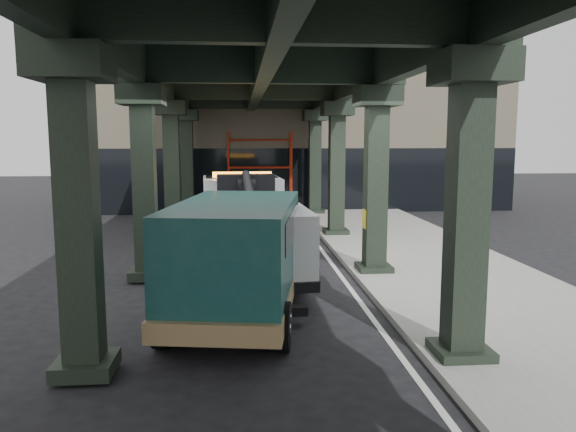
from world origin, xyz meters
name	(u,v)px	position (x,y,z in m)	size (l,w,h in m)	color
ground	(284,299)	(0.00, 0.00, 0.00)	(90.00, 90.00, 0.00)	black
sidewalk	(442,271)	(4.50, 2.00, 0.07)	(5.00, 40.00, 0.15)	gray
lane_stripe	(341,276)	(1.70, 2.00, 0.01)	(0.12, 38.00, 0.01)	silver
viaduct	(261,67)	(-0.40, 2.00, 5.46)	(7.40, 32.00, 6.40)	black
building	(291,133)	(2.00, 20.00, 4.00)	(22.00, 10.00, 8.00)	#C6B793
scaffolding	(260,171)	(0.00, 14.64, 2.11)	(3.08, 0.88, 4.00)	#AB220D
tow_truck	(247,222)	(-0.79, 3.02, 1.36)	(2.92, 8.63, 2.79)	black
towed_van	(239,254)	(-1.01, -1.16, 1.31)	(3.21, 6.27, 2.43)	#113D3A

